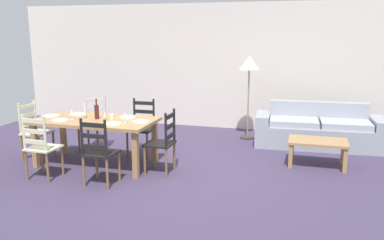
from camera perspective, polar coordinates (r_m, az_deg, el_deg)
ground_plane at (r=6.05m, az=-2.82°, el=-7.88°), size 9.60×9.60×0.02m
wall_far at (r=8.89m, az=4.10°, el=7.57°), size 9.60×0.16×2.70m
dining_table at (r=6.49m, az=-13.58°, el=-0.63°), size 1.90×0.96×0.75m
dining_chair_near_left at (r=6.15m, az=-20.63°, el=-3.57°), size 0.43×0.42×0.96m
dining_chair_near_right at (r=5.66m, az=-13.06°, el=-4.44°), size 0.43×0.41×0.96m
dining_chair_far_left at (r=7.43m, az=-13.78°, el=-0.49°), size 0.44×0.42×0.96m
dining_chair_far_right at (r=6.99m, az=-7.13°, el=-1.02°), size 0.43×0.41×0.96m
dining_chair_head_west at (r=7.19m, az=-21.45°, el=-1.42°), size 0.42×0.44×0.96m
dining_chair_head_east at (r=6.02m, az=-4.15°, el=-3.13°), size 0.41×0.42×0.96m
dinner_plate_near_left at (r=6.50m, az=-18.16°, el=-0.02°), size 0.24×0.24×0.02m
fork_near_left at (r=6.59m, az=-19.24°, el=0.01°), size 0.02×0.17×0.01m
dinner_plate_near_right at (r=6.04m, az=-11.09°, el=-0.53°), size 0.24×0.24×0.02m
fork_near_right at (r=6.11m, az=-12.34°, el=-0.49°), size 0.02×0.17×0.01m
dinner_plate_far_left at (r=6.91m, az=-15.84°, el=0.83°), size 0.24×0.24×0.02m
fork_far_left at (r=6.99m, az=-16.88°, el=0.84°), size 0.02×0.17×0.01m
dinner_plate_far_right at (r=6.48m, az=-9.07°, el=0.41°), size 0.24×0.24×0.02m
fork_far_right at (r=6.55m, az=-10.26°, el=0.43°), size 0.03×0.17×0.01m
dinner_plate_head_west at (r=6.89m, az=-19.27°, el=0.57°), size 0.24×0.24×0.02m
fork_head_west at (r=6.98m, az=-20.27°, el=0.59°), size 0.03×0.17×0.01m
dinner_plate_head_east at (r=6.12m, az=-7.27°, el=-0.23°), size 0.24×0.24×0.02m
fork_head_east at (r=6.18m, az=-8.55°, el=-0.20°), size 0.03×0.17×0.01m
wine_bottle at (r=6.47m, az=-13.36°, el=1.19°), size 0.07×0.07×0.32m
wine_glass_near_left at (r=6.51m, az=-16.67°, el=1.01°), size 0.06×0.06×0.16m
wine_glass_near_right at (r=6.08m, az=-9.49°, el=0.60°), size 0.06×0.06×0.16m
coffee_cup_primary at (r=6.36m, az=-11.32°, el=0.43°), size 0.07×0.07×0.09m
candle_tall at (r=6.57m, az=-14.93°, el=0.81°), size 0.05×0.05×0.24m
candle_short at (r=6.33m, az=-12.25°, el=0.27°), size 0.05×0.05×0.14m
couch at (r=7.84m, az=17.46°, el=-1.44°), size 2.32×0.94×0.80m
coffee_table at (r=6.65m, az=17.41°, el=-3.29°), size 0.90×0.56×0.42m
standing_lamp at (r=7.93m, az=8.12°, el=7.35°), size 0.40×0.40×1.64m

